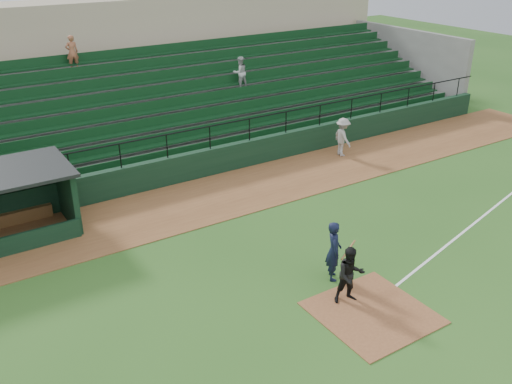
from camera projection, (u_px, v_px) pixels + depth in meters
ground at (348, 295)px, 16.46m from camera, size 90.00×90.00×0.00m
warning_track at (216, 197)px, 22.56m from camera, size 40.00×4.00×0.03m
home_plate_dirt at (372, 313)px, 15.69m from camera, size 3.00×3.00×0.03m
foul_line at (487, 213)px, 21.31m from camera, size 17.49×4.44×0.01m
stadium_structure at (132, 95)px, 28.06m from camera, size 38.00×13.08×6.40m
batter_at_plate at (334, 251)px, 16.92m from camera, size 1.17×0.83×1.91m
umpire at (350, 275)px, 15.85m from camera, size 1.01×0.89×1.75m
runner at (343, 137)px, 26.39m from camera, size 0.85×1.27×1.82m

